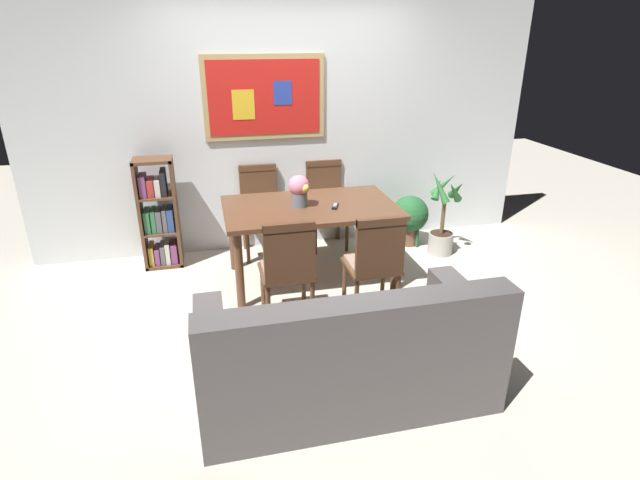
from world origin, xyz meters
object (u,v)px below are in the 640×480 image
Objects in this scene: dining_table at (310,215)px; dining_chair_far_right at (326,197)px; tv_remote at (335,206)px; bookshelf at (159,217)px; dining_chair_far_left at (260,203)px; dining_chair_near_right at (375,259)px; flower_vase at (299,189)px; dining_chair_near_left at (288,265)px; potted_palm at (442,223)px; leather_couch at (347,357)px; potted_ivy at (410,217)px.

dining_table is 0.87m from dining_chair_far_right.
bookshelf is at bearing 154.19° from tv_remote.
dining_chair_far_left is 1.72m from dining_chair_near_right.
dining_table is 0.26m from flower_vase.
bookshelf reaches higher than dining_chair_near_right.
potted_palm is (1.79, 1.03, -0.20)m from dining_chair_near_left.
bookshelf is at bearing 152.42° from flower_vase.
leather_couch is at bearing -129.27° from potted_palm.
dining_table is at bearing -113.13° from dining_chair_far_right.
leather_couch is (-0.48, -2.47, -0.23)m from dining_chair_far_right.
dining_chair_far_left is at bearing 173.72° from potted_ivy.
dining_chair_far_left is 1.00× the size of dining_chair_near_right.
flower_vase is (-0.43, 0.81, 0.35)m from dining_chair_near_right.
potted_ivy is at bearing 40.62° from dining_chair_near_left.
flower_vase is at bearing 162.24° from tv_remote.
dining_chair_near_left and dining_chair_far_left have the same top height.
dining_chair_far_right is at bearing 4.59° from bookshelf.
dining_chair_far_right is at bearing 66.36° from dining_chair_near_left.
dining_chair_near_left is at bearing -139.38° from potted_ivy.
bookshelf is (-1.36, 0.66, -0.14)m from dining_table.
dining_table is 1.68× the size of dining_chair_near_left.
bookshelf reaches higher than dining_chair_near_left.
dining_chair_far_right is 0.92m from tv_remote.
flower_vase reaches higher than dining_table.
bookshelf reaches higher than potted_palm.
potted_ivy is at bearing -13.17° from dining_chair_far_right.
dining_chair_near_left is at bearing -107.90° from flower_vase.
potted_palm is (1.82, -0.49, -0.20)m from dining_chair_far_left.
leather_couch is 2.64m from bookshelf.
leather_couch is 3.03× the size of potted_ivy.
dining_table is 1.71m from leather_couch.
dining_chair_near_left is at bearing -54.33° from bookshelf.
dining_table is 1.69× the size of potted_palm.
flower_vase is 1.73× the size of tv_remote.
potted_ivy is (1.57, 1.35, -0.23)m from dining_chair_near_left.
bookshelf is (-0.99, -0.10, -0.04)m from dining_chair_far_left.
bookshelf is 2.84m from potted_palm.
dining_chair_far_left reaches higher than dining_table.
dining_chair_near_left is 1.00× the size of dining_chair_far_left.
dining_chair_far_left is 0.70m from dining_chair_far_right.
dining_chair_near_left is 0.97m from leather_couch.
dining_table is 0.25m from tv_remote.
flower_vase is at bearing -118.68° from dining_chair_far_right.
bookshelf is 1.48m from flower_vase.
tv_remote is (-1.25, -0.37, 0.41)m from potted_palm.
dining_table is at bearing -1.50° from flower_vase.
tv_remote is at bearing -17.76° from flower_vase.
potted_palm is at bearing 50.73° from leather_couch.
flower_vase reaches higher than dining_chair_near_left.
flower_vase reaches higher than dining_chair_far_left.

